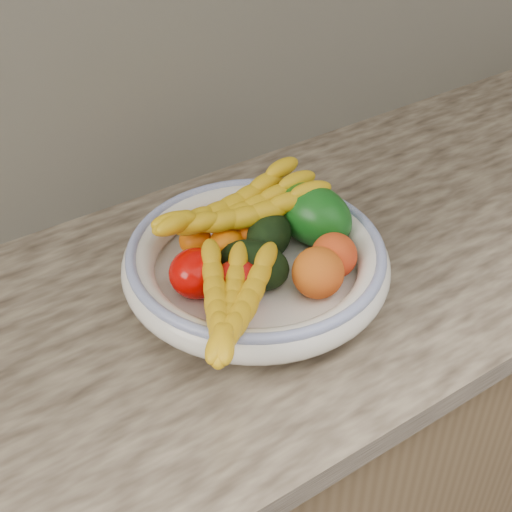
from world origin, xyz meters
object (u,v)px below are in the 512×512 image
Objects in this scene: banana_bunch_back at (238,214)px; fruit_bowl at (256,262)px; green_mango at (313,215)px; banana_bunch_front at (231,308)px.

fruit_bowl is at bearing -100.81° from banana_bunch_back.
banana_bunch_back is at bearing 138.36° from green_mango.
fruit_bowl is 0.14m from banana_bunch_front.
banana_bunch_front is (-0.10, -0.09, 0.03)m from fruit_bowl.
fruit_bowl is 0.08m from banana_bunch_back.
banana_bunch_back reaches higher than fruit_bowl.
green_mango is (0.12, 0.02, 0.03)m from fruit_bowl.
fruit_bowl is 1.33× the size of banana_bunch_back.
banana_bunch_back is (-0.10, 0.05, 0.01)m from green_mango.
banana_bunch_front is (-0.22, -0.11, 0.01)m from green_mango.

